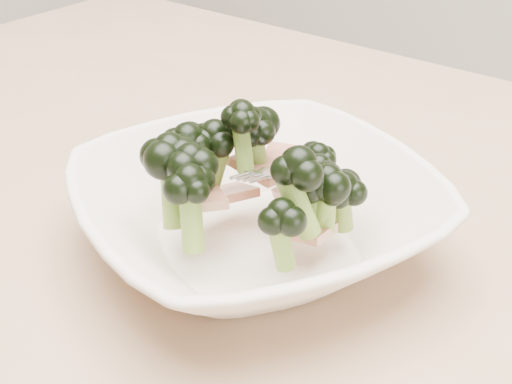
# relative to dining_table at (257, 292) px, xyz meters

# --- Properties ---
(dining_table) EXTENTS (1.20, 0.80, 0.75)m
(dining_table) POSITION_rel_dining_table_xyz_m (0.00, 0.00, 0.00)
(dining_table) COLOR tan
(dining_table) RESTS_ON ground
(broccoli_dish) EXTENTS (0.34, 0.34, 0.12)m
(broccoli_dish) POSITION_rel_dining_table_xyz_m (0.04, -0.06, 0.14)
(broccoli_dish) COLOR beige
(broccoli_dish) RESTS_ON dining_table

